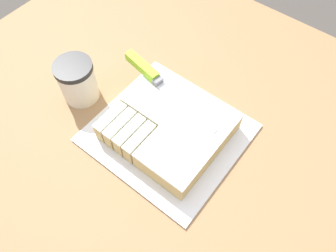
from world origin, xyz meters
The scene contains 6 objects.
ground_plane centered at (0.00, 0.00, 0.00)m, with size 8.00×8.00×0.00m, color #4C4742.
countertop centered at (0.00, 0.00, 0.45)m, with size 1.40×1.10×0.90m.
cake_board centered at (-0.05, -0.01, 0.91)m, with size 0.33×0.31×0.01m.
cake centered at (-0.05, 0.00, 0.94)m, with size 0.25×0.23×0.06m.
knife centered at (-0.16, 0.07, 0.97)m, with size 0.30×0.07×0.02m.
coffee_cup centered at (-0.30, -0.05, 0.96)m, with size 0.09×0.09×0.11m.
Camera 1 is at (0.19, -0.32, 1.57)m, focal length 35.00 mm.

